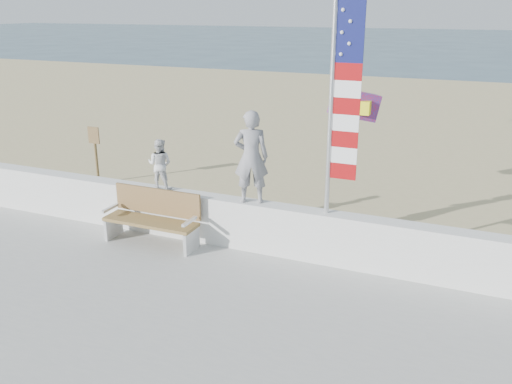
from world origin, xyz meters
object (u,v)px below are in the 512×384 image
at_px(bench, 153,217).
at_px(flag, 339,99).
at_px(child, 160,164).
at_px(adult, 251,157).

relative_size(bench, flag, 0.51).
relative_size(child, bench, 0.54).
xyz_separation_m(child, flag, (3.37, -0.00, 1.43)).
relative_size(adult, flag, 0.47).
distance_m(child, flag, 3.66).
bearing_deg(bench, flag, 7.87).
relative_size(child, flag, 0.28).
height_order(adult, bench, adult).
bearing_deg(bench, adult, 14.31).
xyz_separation_m(adult, child, (-1.86, 0.00, -0.34)).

